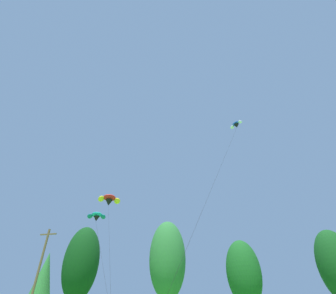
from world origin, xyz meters
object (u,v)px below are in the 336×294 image
parafoil_kite_mid_blue_white (236,125)px  parafoil_kite_far_red_yellow (109,200)px  utility_pole (37,274)px  parafoil_kite_high_teal (97,217)px

parafoil_kite_mid_blue_white → parafoil_kite_far_red_yellow: parafoil_kite_mid_blue_white is taller
utility_pole → parafoil_kite_far_red_yellow: bearing=65.4°
parafoil_kite_far_red_yellow → parafoil_kite_mid_blue_white: bearing=-14.2°
utility_pole → parafoil_kite_high_teal: size_ratio=0.75×
parafoil_kite_high_teal → parafoil_kite_mid_blue_white: size_ratio=0.60×
parafoil_kite_high_teal → parafoil_kite_mid_blue_white: parafoil_kite_mid_blue_white is taller
utility_pole → parafoil_kite_high_teal: 10.27m
parafoil_kite_high_teal → parafoil_kite_mid_blue_white: (21.68, -3.27, 10.85)m
parafoil_kite_high_teal → parafoil_kite_far_red_yellow: (0.58, 2.07, 3.31)m
parafoil_kite_far_red_yellow → parafoil_kite_high_teal: bearing=-105.7°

